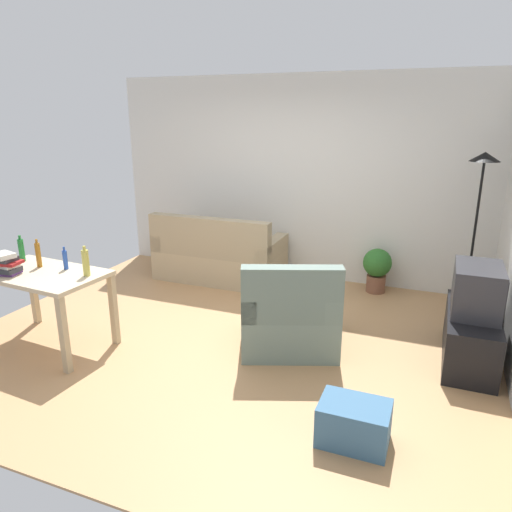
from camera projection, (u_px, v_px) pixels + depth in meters
name	position (u px, v px, depth m)	size (l,w,h in m)	color
ground_plane	(229.00, 339.00, 4.82)	(5.20, 4.40, 0.02)	tan
wall_rear	(296.00, 179.00, 6.38)	(5.20, 0.10, 2.70)	silver
couch	(218.00, 258.00, 6.45)	(1.69, 0.84, 0.92)	tan
tv_stand	(470.00, 337.00, 4.32)	(0.44, 1.10, 0.48)	black
tv	(478.00, 290.00, 4.19)	(0.41, 0.60, 0.44)	#2D2D33
torchiere_lamp	(481.00, 189.00, 5.12)	(0.32, 0.32, 1.81)	black
desk	(43.00, 283.00, 4.50)	(1.25, 0.78, 0.76)	#C6B28E
potted_plant	(377.00, 267.00, 5.98)	(0.36, 0.36, 0.57)	brown
armchair	(289.00, 317.00, 4.55)	(1.14, 1.11, 0.92)	slate
storage_box	(354.00, 423.00, 3.26)	(0.48, 0.34, 0.30)	#386084
bottle_green	(21.00, 250.00, 4.77)	(0.06, 0.06, 0.27)	#1E722D
bottle_amber	(38.00, 255.00, 4.58)	(0.05, 0.05, 0.28)	#9E6019
bottle_blue	(65.00, 260.00, 4.52)	(0.04, 0.04, 0.22)	#2347A3
bottle_squat	(86.00, 263.00, 4.34)	(0.06, 0.06, 0.28)	#BCB24C
book_stack	(5.00, 264.00, 4.39)	(0.30, 0.23, 0.21)	#593372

